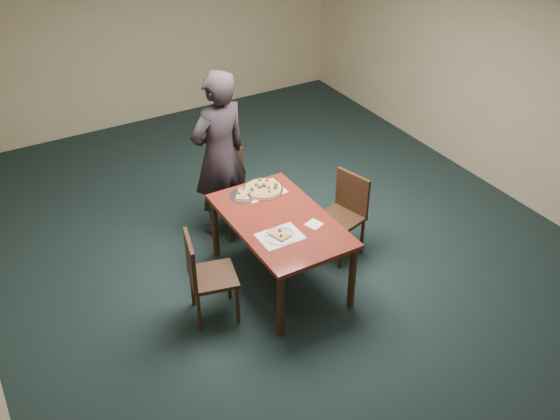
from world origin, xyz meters
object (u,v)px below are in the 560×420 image
dining_table (280,226)px  chair_far (232,188)px  chair_right (345,210)px  diner (219,155)px  pizza_pan (263,188)px  chair_left (204,273)px  slice_plate_far (243,195)px  slice_plate_near (280,235)px

dining_table → chair_far: (0.01, 1.09, -0.14)m
chair_right → diner: diner is taller
pizza_pan → diner: bearing=110.1°
chair_left → slice_plate_far: size_ratio=3.25×
chair_left → slice_plate_near: bearing=-86.9°
diner → slice_plate_near: bearing=77.5°
chair_far → slice_plate_far: (-0.14, -0.56, 0.25)m
dining_table → diner: (-0.11, 1.11, 0.29)m
chair_left → chair_right: 1.71m
pizza_pan → slice_plate_near: bearing=-107.7°
chair_far → pizza_pan: chair_far is taller
chair_left → chair_far: bearing=-22.6°
chair_far → slice_plate_near: 1.37m
slice_plate_far → diner: bearing=88.1°
dining_table → slice_plate_near: 0.31m
chair_right → slice_plate_far: 1.09m
chair_far → slice_plate_near: (-0.15, -1.34, 0.25)m
pizza_pan → slice_plate_near: (-0.25, -0.78, -0.01)m
dining_table → chair_far: bearing=89.4°
chair_right → pizza_pan: size_ratio=2.19×
diner → chair_right: bearing=121.6°
slice_plate_near → diner: bearing=88.4°
slice_plate_near → slice_plate_far: size_ratio=1.00×
chair_far → slice_plate_far: size_ratio=3.25×
chair_far → slice_plate_near: chair_far is taller
chair_right → pizza_pan: 0.89m
dining_table → slice_plate_far: 0.55m
pizza_pan → slice_plate_far: bearing=-179.8°
dining_table → pizza_pan: bearing=78.7°
chair_left → slice_plate_near: (0.72, -0.13, 0.25)m
chair_far → diner: bearing=166.5°
diner → slice_plate_near: 1.37m
chair_right → diner: size_ratio=0.48×
chair_left → pizza_pan: 1.20m
chair_far → dining_table: bearing=-93.1°
chair_left → slice_plate_far: chair_left is taller
slice_plate_near → chair_left: bearing=169.5°
chair_left → pizza_pan: bearing=-42.9°
chair_right → diner: (-0.94, 1.02, 0.43)m
chair_left → diner: size_ratio=0.48×
dining_table → chair_left: bearing=-172.5°
slice_plate_near → slice_plate_far: bearing=88.6°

